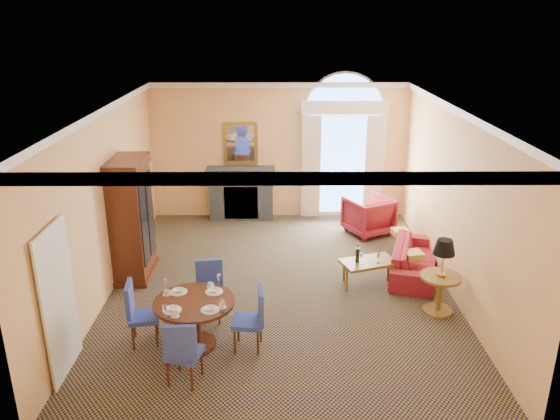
{
  "coord_description": "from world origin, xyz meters",
  "views": [
    {
      "loc": [
        -0.06,
        -8.8,
        4.65
      ],
      "look_at": [
        0.0,
        0.5,
        1.3
      ],
      "focal_mm": 35.0,
      "sensor_mm": 36.0,
      "label": 1
    }
  ],
  "objects_px": {
    "armchair": "(368,215)",
    "coffee_table": "(368,263)",
    "sofa": "(415,259)",
    "side_table": "(442,269)",
    "dining_table": "(195,312)",
    "armoire": "(131,221)"
  },
  "relations": [
    {
      "from": "dining_table",
      "to": "side_table",
      "type": "xyz_separation_m",
      "value": [
        3.86,
        0.94,
        0.24
      ]
    },
    {
      "from": "dining_table",
      "to": "armchair",
      "type": "xyz_separation_m",
      "value": [
        3.24,
        4.39,
        -0.13
      ]
    },
    {
      "from": "side_table",
      "to": "armoire",
      "type": "bearing_deg",
      "value": 165.1
    },
    {
      "from": "coffee_table",
      "to": "side_table",
      "type": "distance_m",
      "value": 1.43
    },
    {
      "from": "armchair",
      "to": "side_table",
      "type": "xyz_separation_m",
      "value": [
        0.62,
        -3.45,
        0.37
      ]
    },
    {
      "from": "dining_table",
      "to": "sofa",
      "type": "relative_size",
      "value": 0.6
    },
    {
      "from": "coffee_table",
      "to": "side_table",
      "type": "height_order",
      "value": "side_table"
    },
    {
      "from": "sofa",
      "to": "armchair",
      "type": "height_order",
      "value": "armchair"
    },
    {
      "from": "armoire",
      "to": "sofa",
      "type": "height_order",
      "value": "armoire"
    },
    {
      "from": "sofa",
      "to": "side_table",
      "type": "xyz_separation_m",
      "value": [
        0.05,
        -1.44,
        0.5
      ]
    },
    {
      "from": "armchair",
      "to": "coffee_table",
      "type": "xyz_separation_m",
      "value": [
        -0.41,
        -2.52,
        0.03
      ]
    },
    {
      "from": "dining_table",
      "to": "coffee_table",
      "type": "bearing_deg",
      "value": 33.46
    },
    {
      "from": "coffee_table",
      "to": "side_table",
      "type": "bearing_deg",
      "value": -61.23
    },
    {
      "from": "armchair",
      "to": "coffee_table",
      "type": "bearing_deg",
      "value": 53.54
    },
    {
      "from": "coffee_table",
      "to": "armoire",
      "type": "bearing_deg",
      "value": 154.6
    },
    {
      "from": "side_table",
      "to": "dining_table",
      "type": "bearing_deg",
      "value": -166.27
    },
    {
      "from": "dining_table",
      "to": "coffee_table",
      "type": "xyz_separation_m",
      "value": [
        2.84,
        1.87,
        -0.1
      ]
    },
    {
      "from": "dining_table",
      "to": "coffee_table",
      "type": "distance_m",
      "value": 3.4
    },
    {
      "from": "dining_table",
      "to": "coffee_table",
      "type": "height_order",
      "value": "dining_table"
    },
    {
      "from": "dining_table",
      "to": "sofa",
      "type": "bearing_deg",
      "value": 32.07
    },
    {
      "from": "sofa",
      "to": "coffee_table",
      "type": "relative_size",
      "value": 1.82
    },
    {
      "from": "armoire",
      "to": "coffee_table",
      "type": "distance_m",
      "value": 4.37
    }
  ]
}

